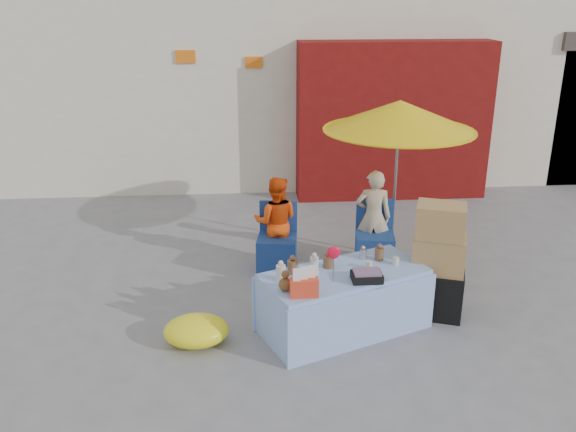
{
  "coord_description": "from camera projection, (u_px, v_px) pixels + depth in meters",
  "views": [
    {
      "loc": [
        -0.36,
        -5.72,
        3.36
      ],
      "look_at": [
        0.15,
        0.6,
        1.0
      ],
      "focal_mm": 38.0,
      "sensor_mm": 36.0,
      "label": 1
    }
  ],
  "objects": [
    {
      "name": "backdrop",
      "position": [
        279.0,
        3.0,
        12.52
      ],
      "size": [
        14.0,
        8.0,
        7.8
      ],
      "color": "silver",
      "rests_on": "ground"
    },
    {
      "name": "vendor_orange",
      "position": [
        276.0,
        222.0,
        7.72
      ],
      "size": [
        0.64,
        0.53,
        1.19
      ],
      "primitive_type": "imported",
      "rotation": [
        0.0,
        0.0,
        2.99
      ],
      "color": "#EA460C",
      "rests_on": "ground"
    },
    {
      "name": "tarp_bundle",
      "position": [
        196.0,
        331.0,
        6.11
      ],
      "size": [
        0.73,
        0.62,
        0.29
      ],
      "primitive_type": "ellipsoid",
      "rotation": [
        0.0,
        0.0,
        0.15
      ],
      "color": "yellow",
      "rests_on": "ground"
    },
    {
      "name": "box_stack",
      "position": [
        438.0,
        264.0,
        6.55
      ],
      "size": [
        0.7,
        0.64,
        1.27
      ],
      "rotation": [
        0.0,
        0.0,
        -0.35
      ],
      "color": "black",
      "rests_on": "ground"
    },
    {
      "name": "vendor_beige",
      "position": [
        373.0,
        217.0,
        7.81
      ],
      "size": [
        0.49,
        0.36,
        1.25
      ],
      "primitive_type": "imported",
      "rotation": [
        0.0,
        0.0,
        2.99
      ],
      "color": "#C5B08B",
      "rests_on": "ground"
    },
    {
      "name": "market_table",
      "position": [
        343.0,
        300.0,
        6.31
      ],
      "size": [
        1.9,
        1.4,
        1.04
      ],
      "rotation": [
        0.0,
        0.0,
        0.4
      ],
      "color": "#9CBDFB",
      "rests_on": "ground"
    },
    {
      "name": "umbrella",
      "position": [
        400.0,
        116.0,
        7.53
      ],
      "size": [
        1.9,
        1.9,
        2.09
      ],
      "color": "gray",
      "rests_on": "ground"
    },
    {
      "name": "chair_right",
      "position": [
        374.0,
        248.0,
        7.81
      ],
      "size": [
        0.55,
        0.54,
        0.85
      ],
      "rotation": [
        0.0,
        0.0,
        -0.16
      ],
      "color": "navy",
      "rests_on": "ground"
    },
    {
      "name": "chair_left",
      "position": [
        277.0,
        251.0,
        7.72
      ],
      "size": [
        0.55,
        0.54,
        0.85
      ],
      "rotation": [
        0.0,
        0.0,
        -0.16
      ],
      "color": "navy",
      "rests_on": "ground"
    },
    {
      "name": "ground",
      "position": [
        279.0,
        323.0,
        6.54
      ],
      "size": [
        80.0,
        80.0,
        0.0
      ],
      "primitive_type": "plane",
      "color": "slate",
      "rests_on": "ground"
    }
  ]
}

